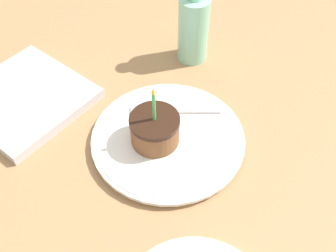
% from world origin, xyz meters
% --- Properties ---
extents(ground_plane, '(2.40, 2.40, 0.04)m').
position_xyz_m(ground_plane, '(0.00, 0.00, -0.02)').
color(ground_plane, '#9E754C').
rests_on(ground_plane, ground).
extents(plate, '(0.26, 0.26, 0.02)m').
position_xyz_m(plate, '(-0.02, -0.03, 0.01)').
color(plate, white).
rests_on(plate, ground_plane).
extents(cake_slice, '(0.08, 0.08, 0.12)m').
position_xyz_m(cake_slice, '(-0.03, -0.05, 0.04)').
color(cake_slice, brown).
rests_on(cake_slice, plate).
extents(fork, '(0.14, 0.12, 0.00)m').
position_xyz_m(fork, '(-0.05, 0.02, 0.02)').
color(fork, silver).
rests_on(fork, plate).
extents(bottle, '(0.06, 0.06, 0.19)m').
position_xyz_m(bottle, '(-0.13, 0.19, 0.08)').
color(bottle, '#8CD1B2').
rests_on(bottle, ground_plane).
extents(marble_board, '(0.22, 0.21, 0.02)m').
position_xyz_m(marble_board, '(-0.29, -0.12, 0.01)').
color(marble_board, silver).
rests_on(marble_board, ground_plane).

